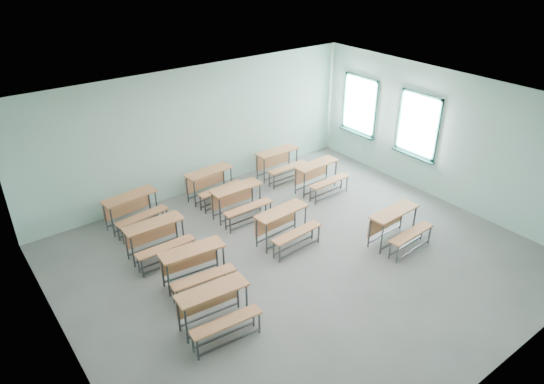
{
  "coord_description": "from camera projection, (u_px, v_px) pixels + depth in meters",
  "views": [
    {
      "loc": [
        -5.35,
        -6.15,
        5.93
      ],
      "look_at": [
        0.19,
        1.2,
        1.0
      ],
      "focal_mm": 32.0,
      "sensor_mm": 36.0,
      "label": 1
    }
  ],
  "objects": [
    {
      "name": "desk_unit_r2c0",
      "position": [
        157.0,
        235.0,
        9.83
      ],
      "size": [
        1.22,
        0.82,
        0.76
      ],
      "rotation": [
        0.0,
        0.0,
        -0.01
      ],
      "color": "#C37546",
      "rests_on": "ground"
    },
    {
      "name": "desk_unit_r0c0",
      "position": [
        216.0,
        305.0,
        8.0
      ],
      "size": [
        1.28,
        0.92,
        0.76
      ],
      "rotation": [
        0.0,
        0.0,
        -0.09
      ],
      "color": "#C37546",
      "rests_on": "ground"
    },
    {
      "name": "desk_unit_r2c1",
      "position": [
        239.0,
        198.0,
        11.22
      ],
      "size": [
        1.22,
        0.82,
        0.76
      ],
      "rotation": [
        0.0,
        0.0,
        -0.01
      ],
      "color": "#C37546",
      "rests_on": "ground"
    },
    {
      "name": "room",
      "position": [
        304.0,
        189.0,
        9.28
      ],
      "size": [
        9.04,
        8.04,
        3.24
      ],
      "color": "gray",
      "rests_on": "ground"
    },
    {
      "name": "desk_unit_r1c0",
      "position": [
        195.0,
        263.0,
        9.01
      ],
      "size": [
        1.3,
        0.94,
        0.76
      ],
      "rotation": [
        0.0,
        0.0,
        -0.11
      ],
      "color": "#C37546",
      "rests_on": "ground"
    },
    {
      "name": "desk_unit_r3c2",
      "position": [
        280.0,
        160.0,
        13.09
      ],
      "size": [
        1.22,
        0.82,
        0.76
      ],
      "rotation": [
        0.0,
        0.0,
        0.0
      ],
      "color": "#C37546",
      "rests_on": "ground"
    },
    {
      "name": "desk_unit_r2c2",
      "position": [
        319.0,
        173.0,
        12.37
      ],
      "size": [
        1.25,
        0.86,
        0.76
      ],
      "rotation": [
        0.0,
        0.0,
        0.04
      ],
      "color": "#C37546",
      "rests_on": "ground"
    },
    {
      "name": "desk_unit_r0c2",
      "position": [
        397.0,
        223.0,
        10.26
      ],
      "size": [
        1.26,
        0.88,
        0.76
      ],
      "rotation": [
        0.0,
        0.0,
        0.05
      ],
      "color": "#C37546",
      "rests_on": "ground"
    },
    {
      "name": "desk_unit_r1c1",
      "position": [
        285.0,
        222.0,
        10.28
      ],
      "size": [
        1.26,
        0.89,
        0.76
      ],
      "rotation": [
        0.0,
        0.0,
        0.06
      ],
      "color": "#C37546",
      "rests_on": "ground"
    },
    {
      "name": "desk_unit_r3c0",
      "position": [
        133.0,
        207.0,
        10.85
      ],
      "size": [
        1.3,
        0.95,
        0.76
      ],
      "rotation": [
        0.0,
        0.0,
        0.12
      ],
      "color": "#C37546",
      "rests_on": "ground"
    },
    {
      "name": "desk_unit_r3c1",
      "position": [
        212.0,
        181.0,
        11.99
      ],
      "size": [
        1.28,
        0.91,
        0.76
      ],
      "rotation": [
        0.0,
        0.0,
        0.08
      ],
      "color": "#C37546",
      "rests_on": "ground"
    }
  ]
}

